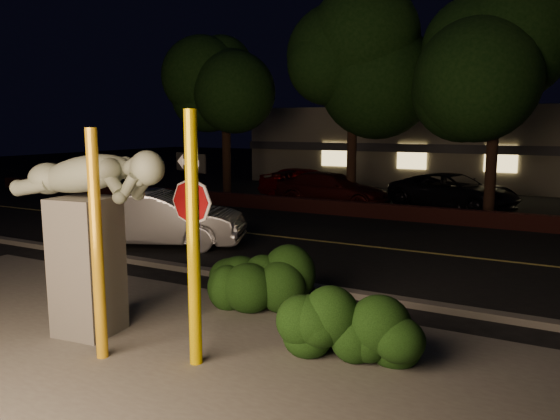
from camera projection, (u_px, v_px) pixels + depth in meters
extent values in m
plane|color=black|center=(389.00, 227.00, 16.82)|extent=(90.00, 90.00, 0.00)
cube|color=#4C4944|center=(142.00, 361.00, 7.25)|extent=(14.00, 6.00, 0.02)
cube|color=black|center=(355.00, 245.00, 14.21)|extent=(80.00, 8.00, 0.01)
cube|color=#C8B450|center=(355.00, 245.00, 14.20)|extent=(80.00, 0.12, 0.00)
cube|color=#4C4944|center=(281.00, 283.00, 10.63)|extent=(80.00, 0.25, 0.12)
cube|color=#3F1714|center=(401.00, 213.00, 17.91)|extent=(40.00, 0.35, 0.50)
cube|color=black|center=(439.00, 199.00, 22.91)|extent=(40.00, 12.00, 0.01)
cube|color=slate|center=(473.00, 145.00, 29.56)|extent=(22.00, 10.00, 4.00)
cube|color=#333338|center=(455.00, 149.00, 25.12)|extent=(22.00, 0.20, 0.40)
cube|color=#FFD87F|center=(335.00, 154.00, 28.03)|extent=(1.40, 0.08, 1.20)
cube|color=#FFD87F|center=(412.00, 156.00, 26.16)|extent=(1.40, 0.08, 1.20)
cube|color=#FFD87F|center=(501.00, 159.00, 24.29)|extent=(1.40, 0.08, 1.20)
cylinder|color=black|center=(227.00, 154.00, 22.88)|extent=(0.36, 0.36, 3.75)
ellipsoid|color=black|center=(225.00, 69.00, 22.34)|extent=(4.60, 4.60, 4.14)
cylinder|color=black|center=(352.00, 151.00, 20.44)|extent=(0.36, 0.36, 4.25)
ellipsoid|color=black|center=(354.00, 42.00, 19.83)|extent=(5.20, 5.20, 4.68)
cylinder|color=black|center=(492.00, 159.00, 17.77)|extent=(0.36, 0.36, 4.00)
ellipsoid|color=black|center=(499.00, 42.00, 17.20)|extent=(4.80, 4.80, 4.32)
cylinder|color=gold|center=(97.00, 247.00, 7.11)|extent=(0.15, 0.15, 3.08)
cylinder|color=#F1C700|center=(193.00, 241.00, 6.91)|extent=(0.17, 0.17, 3.31)
cylinder|color=black|center=(192.00, 237.00, 8.69)|extent=(0.06, 0.06, 2.67)
cube|color=white|center=(191.00, 202.00, 8.60)|extent=(0.38, 0.19, 0.11)
cube|color=black|center=(190.00, 162.00, 8.50)|extent=(0.84, 0.39, 0.29)
cube|color=white|center=(190.00, 162.00, 8.50)|extent=(0.53, 0.25, 0.11)
cube|color=#4C4944|center=(87.00, 267.00, 8.07)|extent=(0.89, 0.89, 2.07)
sphere|color=gray|center=(147.00, 168.00, 7.42)|extent=(0.48, 0.48, 0.48)
ellipsoid|color=black|center=(253.00, 276.00, 9.38)|extent=(2.25, 1.50, 1.08)
ellipsoid|color=black|center=(334.00, 318.00, 7.39)|extent=(1.58, 0.85, 1.03)
ellipsoid|color=black|center=(374.00, 324.00, 7.25)|extent=(1.48, 1.00, 0.98)
imported|color=silver|center=(159.00, 219.00, 14.05)|extent=(4.59, 3.06, 1.43)
imported|color=#800407|center=(306.00, 183.00, 22.79)|extent=(4.19, 1.97, 1.39)
imported|color=#3F0E0D|center=(332.00, 190.00, 20.82)|extent=(4.55, 1.94, 1.31)
imported|color=black|center=(454.00, 191.00, 20.24)|extent=(5.20, 3.56, 1.32)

